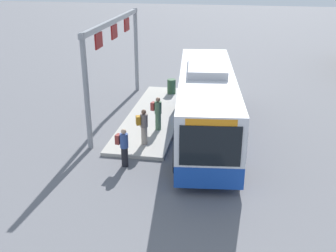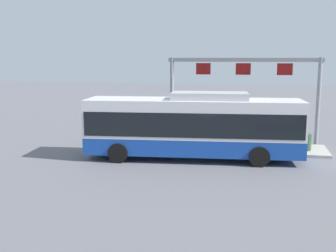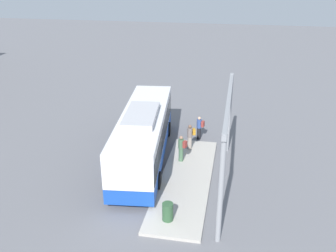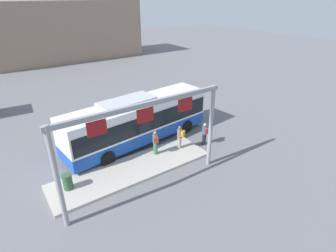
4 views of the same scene
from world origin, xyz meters
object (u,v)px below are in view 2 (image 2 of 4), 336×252
at_px(bus_main, 193,124).
at_px(person_boarding, 142,129).
at_px(trash_bin, 306,142).
at_px(person_waiting_mid, 201,131).
at_px(person_waiting_near, 171,129).

relative_size(bus_main, person_boarding, 6.66).
distance_m(bus_main, person_boarding, 4.80).
xyz_separation_m(bus_main, trash_bin, (-5.88, -2.61, -1.20)).
distance_m(bus_main, trash_bin, 6.54).
bearing_deg(bus_main, person_waiting_mid, -97.70).
relative_size(bus_main, person_waiting_near, 6.66).
distance_m(bus_main, person_waiting_mid, 2.47).
height_order(person_waiting_near, person_waiting_mid, same).
bearing_deg(person_waiting_near, person_boarding, -124.56).
distance_m(person_boarding, person_waiting_near, 1.93).
distance_m(person_waiting_near, trash_bin, 7.61).
bearing_deg(person_waiting_near, bus_main, 10.37).
xyz_separation_m(bus_main, person_waiting_near, (1.72, -2.64, -0.76)).
bearing_deg(person_waiting_mid, person_boarding, -81.95).
bearing_deg(bus_main, person_boarding, -46.31).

